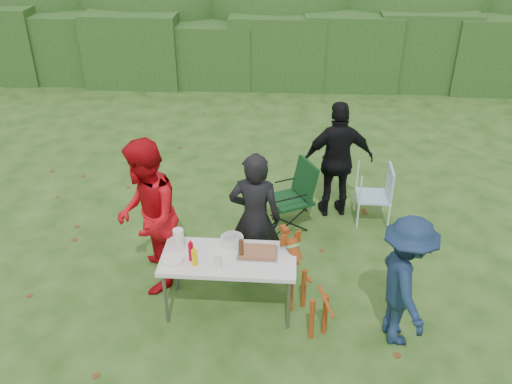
# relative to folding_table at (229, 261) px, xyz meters

# --- Properties ---
(ground) EXTENTS (80.00, 80.00, 0.00)m
(ground) POSITION_rel_folding_table_xyz_m (0.25, 0.03, -0.69)
(ground) COLOR #1E4211
(hedge_row) EXTENTS (22.00, 1.40, 1.70)m
(hedge_row) POSITION_rel_folding_table_xyz_m (0.25, 8.03, 0.16)
(hedge_row) COLOR #23471C
(hedge_row) RESTS_ON ground
(shrub_backdrop) EXTENTS (20.00, 2.60, 3.20)m
(shrub_backdrop) POSITION_rel_folding_table_xyz_m (0.25, 9.63, 0.91)
(shrub_backdrop) COLOR #3D6628
(shrub_backdrop) RESTS_ON ground
(folding_table) EXTENTS (1.50, 0.70, 0.74)m
(folding_table) POSITION_rel_folding_table_xyz_m (0.00, 0.00, 0.00)
(folding_table) COLOR silver
(folding_table) RESTS_ON ground
(person_cook) EXTENTS (0.66, 0.47, 1.72)m
(person_cook) POSITION_rel_folding_table_xyz_m (0.25, 0.61, 0.18)
(person_cook) COLOR black
(person_cook) RESTS_ON ground
(person_red_jacket) EXTENTS (0.90, 1.06, 1.92)m
(person_red_jacket) POSITION_rel_folding_table_xyz_m (-0.99, 0.40, 0.27)
(person_red_jacket) COLOR #BC0912
(person_red_jacket) RESTS_ON ground
(person_black_puffy) EXTENTS (1.09, 0.60, 1.76)m
(person_black_puffy) POSITION_rel_folding_table_xyz_m (1.32, 2.20, 0.19)
(person_black_puffy) COLOR black
(person_black_puffy) RESTS_ON ground
(child) EXTENTS (0.71, 1.06, 1.52)m
(child) POSITION_rel_folding_table_xyz_m (1.87, -0.32, 0.08)
(child) COLOR #152745
(child) RESTS_ON ground
(dog) EXTENTS (0.80, 1.02, 0.91)m
(dog) POSITION_rel_folding_table_xyz_m (0.89, -0.15, -0.23)
(dog) COLOR #853811
(dog) RESTS_ON ground
(camping_chair) EXTENTS (0.83, 0.83, 0.99)m
(camping_chair) POSITION_rel_folding_table_xyz_m (0.66, 1.79, -0.19)
(camping_chair) COLOR #0E3616
(camping_chair) RESTS_ON ground
(lawn_chair) EXTENTS (0.52, 0.52, 0.87)m
(lawn_chair) POSITION_rel_folding_table_xyz_m (1.85, 2.03, -0.25)
(lawn_chair) COLOR #419AC2
(lawn_chair) RESTS_ON ground
(food_tray) EXTENTS (0.45, 0.30, 0.02)m
(food_tray) POSITION_rel_folding_table_xyz_m (0.32, 0.07, 0.06)
(food_tray) COLOR #B7B7BA
(food_tray) RESTS_ON folding_table
(focaccia_bread) EXTENTS (0.40, 0.26, 0.04)m
(focaccia_bread) POSITION_rel_folding_table_xyz_m (0.32, 0.07, 0.09)
(focaccia_bread) COLOR #975E3E
(focaccia_bread) RESTS_ON food_tray
(mustard_bottle) EXTENTS (0.06, 0.06, 0.20)m
(mustard_bottle) POSITION_rel_folding_table_xyz_m (-0.35, -0.17, 0.15)
(mustard_bottle) COLOR #FABF00
(mustard_bottle) RESTS_ON folding_table
(ketchup_bottle) EXTENTS (0.06, 0.06, 0.22)m
(ketchup_bottle) POSITION_rel_folding_table_xyz_m (-0.40, -0.08, 0.16)
(ketchup_bottle) COLOR #A40015
(ketchup_bottle) RESTS_ON folding_table
(beer_bottle) EXTENTS (0.06, 0.06, 0.24)m
(beer_bottle) POSITION_rel_folding_table_xyz_m (0.14, -0.01, 0.17)
(beer_bottle) COLOR #47230F
(beer_bottle) RESTS_ON folding_table
(paper_towel_roll) EXTENTS (0.12, 0.12, 0.26)m
(paper_towel_roll) POSITION_rel_folding_table_xyz_m (-0.57, 0.11, 0.18)
(paper_towel_roll) COLOR white
(paper_towel_roll) RESTS_ON folding_table
(cup_stack) EXTENTS (0.08, 0.08, 0.18)m
(cup_stack) POSITION_rel_folding_table_xyz_m (-0.09, -0.20, 0.14)
(cup_stack) COLOR white
(cup_stack) RESTS_ON folding_table
(pasta_bowl) EXTENTS (0.26, 0.26, 0.10)m
(pasta_bowl) POSITION_rel_folding_table_xyz_m (0.01, 0.24, 0.10)
(pasta_bowl) COLOR silver
(pasta_bowl) RESTS_ON folding_table
(plate_stack) EXTENTS (0.24, 0.24, 0.05)m
(plate_stack) POSITION_rel_folding_table_xyz_m (-0.60, -0.13, 0.08)
(plate_stack) COLOR white
(plate_stack) RESTS_ON folding_table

